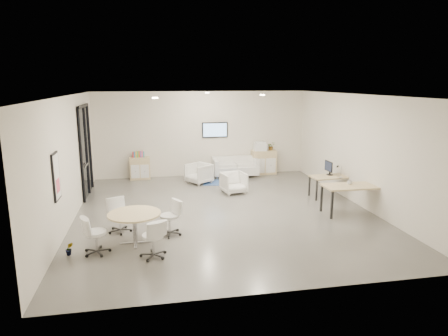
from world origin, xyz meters
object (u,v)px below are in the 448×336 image
sideboard_left (140,168)px  desk_rear (332,178)px  desk_front (352,188)px  round_table (134,217)px  armchair_left (199,172)px  armchair_right (234,182)px  sideboard_right (264,162)px  loveseat (235,167)px

sideboard_left → desk_rear: size_ratio=0.61×
desk_front → round_table: bearing=-168.8°
armchair_left → round_table: (-2.08, -5.13, 0.24)m
armchair_right → desk_rear: 3.09m
sideboard_left → armchair_left: (2.07, -1.01, -0.02)m
desk_rear → sideboard_right: bearing=103.3°
sideboard_left → loveseat: (3.56, -0.21, -0.07)m
sideboard_left → round_table: (-0.01, -6.14, 0.22)m
armchair_left → desk_front: desk_front is taller
sideboard_left → desk_front: sideboard_left is taller
armchair_right → desk_front: bearing=-55.6°
desk_rear → round_table: 6.48m
round_table → loveseat: bearing=59.0°
sideboard_right → desk_rear: size_ratio=0.69×
armchair_right → round_table: size_ratio=0.64×
desk_rear → armchair_left: bearing=141.6°
loveseat → armchair_right: bearing=-101.4°
loveseat → round_table: bearing=-119.0°
armchair_left → armchair_right: (0.95, -1.48, -0.02)m
desk_rear → round_table: round_table is taller
sideboard_left → sideboard_right: sideboard_right is taller
desk_rear → armchair_right: bearing=155.2°
loveseat → desk_rear: bearing=-52.6°
sideboard_left → loveseat: sideboard_left is taller
desk_rear → round_table: bearing=-161.4°
loveseat → armchair_left: bearing=-149.8°
desk_front → round_table: 5.83m
sideboard_left → desk_front: bearing=-41.8°
desk_front → armchair_left: bearing=132.8°
round_table → desk_rear: bearing=23.8°
armchair_right → desk_front: size_ratio=0.48×
desk_front → armchair_right: bearing=137.0°
armchair_right → round_table: (-3.03, -3.65, 0.25)m
desk_front → round_table: desk_front is taller
desk_rear → desk_front: desk_front is taller
sideboard_left → armchair_right: sideboard_left is taller
armchair_left → round_table: size_ratio=0.67×
sideboard_right → desk_rear: (1.17, -3.49, 0.14)m
armchair_right → desk_front: desk_front is taller
sideboard_left → armchair_left: bearing=-26.1°
round_table → armchair_right: bearing=50.3°
armchair_left → desk_front: (3.66, -4.10, 0.32)m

